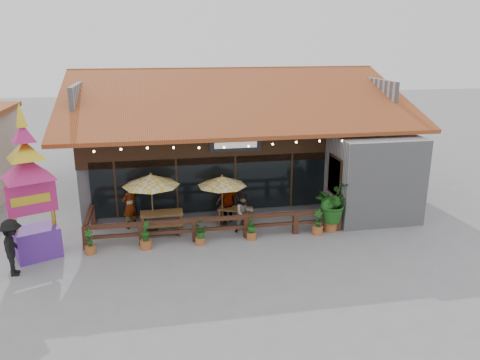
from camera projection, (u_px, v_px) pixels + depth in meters
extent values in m
plane|color=gray|center=(256.00, 231.00, 18.86)|extent=(100.00, 100.00, 0.00)
cube|color=#9C9CA1|center=(228.00, 146.00, 24.87)|extent=(14.00, 10.00, 4.00)
cube|color=#331F10|center=(211.00, 145.00, 19.48)|extent=(11.00, 0.16, 1.60)
cube|color=black|center=(212.00, 184.00, 19.95)|extent=(10.00, 0.12, 2.40)
cube|color=#FFBF72|center=(212.00, 183.00, 20.14)|extent=(9.80, 0.05, 2.20)
cube|color=#9C9CA1|center=(373.00, 177.00, 19.89)|extent=(3.50, 2.70, 3.60)
cube|color=red|center=(335.00, 176.00, 19.37)|extent=(0.06, 1.20, 1.50)
cube|color=#331F10|center=(334.00, 176.00, 19.36)|extent=(0.04, 1.34, 1.64)
cube|color=#A25224|center=(240.00, 99.00, 20.74)|extent=(15.50, 7.05, 2.37)
cube|color=#A25224|center=(218.00, 85.00, 27.33)|extent=(15.50, 7.05, 2.37)
cube|color=#A25224|center=(227.00, 68.00, 23.72)|extent=(15.50, 0.30, 0.12)
cube|color=#9C9CA1|center=(86.00, 98.00, 22.85)|extent=(0.20, 9.00, 1.80)
cube|color=#9C9CA1|center=(355.00, 92.00, 25.34)|extent=(0.20, 9.00, 1.80)
cube|color=black|center=(236.00, 145.00, 19.55)|extent=(2.20, 0.10, 0.55)
cube|color=silver|center=(236.00, 145.00, 19.49)|extent=(1.80, 0.02, 0.25)
cube|color=#331F10|center=(116.00, 190.00, 19.20)|extent=(0.08, 0.08, 2.40)
cube|color=#331F10|center=(177.00, 186.00, 19.65)|extent=(0.08, 0.08, 2.40)
cube|color=#331F10|center=(235.00, 183.00, 20.09)|extent=(0.08, 0.08, 2.40)
cube|color=#331F10|center=(291.00, 180.00, 20.53)|extent=(0.08, 0.08, 2.40)
sphere|color=#EDC382|center=(94.00, 151.00, 16.85)|extent=(0.09, 0.09, 0.09)
sphere|color=#EDC382|center=(121.00, 149.00, 17.01)|extent=(0.09, 0.09, 0.09)
sphere|color=#EDC382|center=(147.00, 148.00, 17.17)|extent=(0.09, 0.09, 0.09)
sphere|color=#EDC382|center=(173.00, 148.00, 17.35)|extent=(0.09, 0.09, 0.09)
sphere|color=#EDC382|center=(199.00, 148.00, 17.53)|extent=(0.09, 0.09, 0.09)
sphere|color=#EDC382|center=(224.00, 147.00, 17.71)|extent=(0.09, 0.09, 0.09)
sphere|color=#EDC382|center=(249.00, 146.00, 17.87)|extent=(0.09, 0.09, 0.09)
sphere|color=#EDC382|center=(273.00, 144.00, 18.03)|extent=(0.09, 0.09, 0.09)
sphere|color=#EDC382|center=(296.00, 142.00, 18.19)|extent=(0.09, 0.09, 0.09)
sphere|color=#EDC382|center=(320.00, 141.00, 18.35)|extent=(0.09, 0.09, 0.09)
sphere|color=#EDC382|center=(342.00, 141.00, 18.53)|extent=(0.09, 0.09, 0.09)
cube|color=#442518|center=(86.00, 238.00, 17.11)|extent=(0.20, 0.20, 0.90)
cube|color=#442518|center=(141.00, 234.00, 17.46)|extent=(0.20, 0.20, 0.90)
cube|color=#442518|center=(195.00, 230.00, 17.82)|extent=(0.20, 0.20, 0.90)
cube|color=#442518|center=(246.00, 226.00, 18.17)|extent=(0.20, 0.20, 0.90)
cube|color=#442518|center=(296.00, 223.00, 18.53)|extent=(0.20, 0.20, 0.90)
cube|color=#442518|center=(338.00, 220.00, 18.85)|extent=(0.20, 0.20, 0.90)
cube|color=#442518|center=(218.00, 219.00, 17.86)|extent=(9.80, 0.16, 0.14)
cube|color=#442518|center=(218.00, 228.00, 17.98)|extent=(9.80, 0.12, 0.12)
cube|color=#442518|center=(89.00, 216.00, 18.17)|extent=(0.16, 2.50, 0.14)
cube|color=#442518|center=(93.00, 215.00, 19.37)|extent=(0.20, 0.20, 0.90)
cylinder|color=brown|center=(152.00, 204.00, 18.64)|extent=(0.06, 0.06, 2.28)
cone|color=yellow|center=(151.00, 180.00, 18.36)|extent=(2.29, 2.29, 0.45)
sphere|color=brown|center=(151.00, 174.00, 18.29)|extent=(0.10, 0.10, 0.10)
cylinder|color=black|center=(154.00, 229.00, 18.96)|extent=(0.44, 0.44, 0.06)
cylinder|color=brown|center=(222.00, 201.00, 19.28)|extent=(0.05, 0.05, 2.04)
cone|color=yellow|center=(222.00, 181.00, 19.02)|extent=(2.55, 2.55, 0.40)
sphere|color=brown|center=(222.00, 176.00, 18.96)|extent=(0.09, 0.09, 0.09)
cylinder|color=black|center=(223.00, 224.00, 19.56)|extent=(0.39, 0.39, 0.05)
cube|color=brown|center=(162.00, 213.00, 18.65)|extent=(1.69, 0.80, 0.06)
cube|color=brown|center=(143.00, 223.00, 18.63)|extent=(0.09, 0.74, 0.78)
cube|color=brown|center=(180.00, 221.00, 18.88)|extent=(0.09, 0.74, 0.78)
cube|color=brown|center=(162.00, 226.00, 18.19)|extent=(1.68, 0.31, 0.05)
cube|color=brown|center=(162.00, 215.00, 19.28)|extent=(1.68, 0.31, 0.05)
cube|color=brown|center=(235.00, 209.00, 19.51)|extent=(1.54, 1.11, 0.05)
cube|color=brown|center=(221.00, 215.00, 19.71)|extent=(0.29, 0.59, 0.64)
cube|color=brown|center=(250.00, 217.00, 19.50)|extent=(0.29, 0.59, 0.64)
cube|color=brown|center=(233.00, 219.00, 19.14)|extent=(1.39, 0.73, 0.04)
cube|color=brown|center=(237.00, 211.00, 20.04)|extent=(1.39, 0.73, 0.04)
cube|color=#542790|center=(38.00, 242.00, 16.53)|extent=(1.77, 1.58, 1.09)
cube|color=#B52167|center=(32.00, 199.00, 16.06)|extent=(1.58, 0.87, 1.09)
cube|color=gold|center=(31.00, 200.00, 15.94)|extent=(1.17, 0.54, 0.32)
cylinder|color=gold|center=(13.00, 205.00, 16.00)|extent=(0.14, 0.14, 1.81)
cylinder|color=gold|center=(52.00, 203.00, 16.23)|extent=(0.14, 0.14, 1.81)
pyramid|color=#B52167|center=(26.00, 158.00, 15.64)|extent=(2.87, 2.87, 0.72)
pyramid|color=gold|center=(24.00, 141.00, 15.47)|extent=(2.03, 2.03, 0.63)
pyramid|color=#B52167|center=(21.00, 123.00, 15.30)|extent=(1.32, 1.32, 0.63)
pyramid|color=gold|center=(19.00, 102.00, 15.11)|extent=(0.60, 0.60, 0.82)
cylinder|color=#9C542A|center=(330.00, 226.00, 18.91)|extent=(0.54, 0.54, 0.40)
imported|color=#1C5B1A|center=(331.00, 202.00, 18.62)|extent=(1.74, 1.84, 1.62)
sphere|color=#1C5B1A|center=(335.00, 210.00, 18.65)|extent=(0.54, 0.54, 0.54)
sphere|color=#1C5B1A|center=(327.00, 204.00, 18.75)|extent=(0.47, 0.47, 0.47)
imported|color=#331F10|center=(130.00, 206.00, 18.98)|extent=(0.82, 0.80, 1.89)
imported|color=#331F10|center=(244.00, 213.00, 18.60)|extent=(0.88, 0.74, 1.60)
imported|color=#331F10|center=(228.00, 202.00, 19.65)|extent=(1.10, 0.66, 1.76)
imported|color=black|center=(13.00, 248.00, 15.14)|extent=(0.86, 1.32, 1.92)
cylinder|color=#9C542A|center=(90.00, 250.00, 16.84)|extent=(0.38, 0.38, 0.30)
imported|color=#1C5B1A|center=(89.00, 238.00, 16.71)|extent=(0.36, 0.26, 0.63)
cylinder|color=#9C542A|center=(146.00, 244.00, 17.24)|extent=(0.43, 0.43, 0.34)
imported|color=#1C5B1A|center=(145.00, 231.00, 17.09)|extent=(0.32, 0.39, 0.71)
cylinder|color=#9C542A|center=(200.00, 241.00, 17.59)|extent=(0.36, 0.36, 0.29)
imported|color=#1C5B1A|center=(200.00, 230.00, 17.47)|extent=(0.71, 0.70, 0.59)
cylinder|color=#9C542A|center=(251.00, 236.00, 18.06)|extent=(0.38, 0.38, 0.30)
imported|color=#1C5B1A|center=(252.00, 225.00, 17.92)|extent=(0.47, 0.47, 0.62)
cylinder|color=#9C542A|center=(317.00, 230.00, 18.52)|extent=(0.43, 0.43, 0.34)
imported|color=#1C5B1A|center=(318.00, 218.00, 18.37)|extent=(0.43, 0.44, 0.70)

